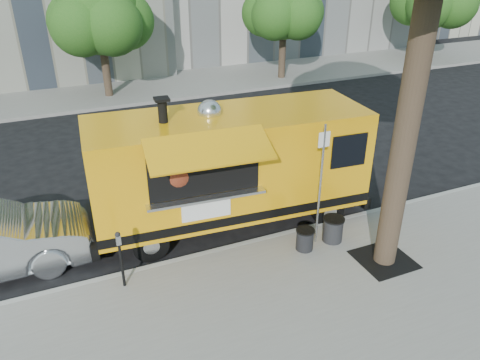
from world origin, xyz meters
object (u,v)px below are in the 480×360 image
at_px(food_truck, 229,166).
at_px(trash_bin_left, 305,239).
at_px(far_tree_b, 99,13).
at_px(parking_meter, 120,253).
at_px(sign_post, 321,179).
at_px(far_tree_c, 284,7).
at_px(trash_bin_right, 333,229).

distance_m(food_truck, trash_bin_left, 2.59).
relative_size(far_tree_b, parking_meter, 4.12).
relative_size(food_truck, trash_bin_left, 13.71).
bearing_deg(far_tree_b, parking_meter, -98.10).
xyz_separation_m(parking_meter, food_truck, (3.06, 1.65, 0.67)).
distance_m(parking_meter, trash_bin_left, 4.20).
bearing_deg(far_tree_b, trash_bin_left, -81.51).
height_order(parking_meter, food_truck, food_truck).
relative_size(sign_post, trash_bin_left, 5.68).
height_order(far_tree_b, far_tree_c, far_tree_b).
relative_size(parking_meter, trash_bin_left, 2.53).
bearing_deg(far_tree_b, sign_post, -79.85).
height_order(sign_post, food_truck, food_truck).
bearing_deg(trash_bin_left, food_truck, 118.58).
xyz_separation_m(far_tree_c, sign_post, (-6.45, -13.95, -1.87)).
relative_size(far_tree_c, food_truck, 0.72).
height_order(far_tree_c, food_truck, far_tree_c).
bearing_deg(far_tree_c, parking_meter, -128.66).
distance_m(far_tree_c, food_truck, 14.62).
bearing_deg(trash_bin_right, sign_post, 164.59).
height_order(far_tree_b, sign_post, far_tree_b).
bearing_deg(trash_bin_left, parking_meter, 175.14).
bearing_deg(parking_meter, far_tree_c, 51.34).
xyz_separation_m(parking_meter, trash_bin_left, (4.15, -0.35, -0.55)).
relative_size(sign_post, food_truck, 0.41).
xyz_separation_m(far_tree_b, food_truck, (1.06, -12.40, -2.18)).
relative_size(far_tree_b, trash_bin_left, 10.42).
bearing_deg(trash_bin_right, food_truck, 133.96).
bearing_deg(far_tree_c, trash_bin_right, -113.28).
height_order(parking_meter, trash_bin_right, parking_meter).
relative_size(far_tree_b, food_truck, 0.76).
bearing_deg(food_truck, parking_meter, -147.36).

